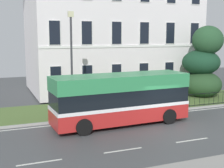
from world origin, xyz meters
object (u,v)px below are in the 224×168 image
georgian_townhouse (111,18)px  single_decker_bus (121,98)px  evergreen_tree (203,65)px  street_lamp_post (72,57)px  litter_bin (115,103)px

georgian_townhouse → single_decker_bus: (-4.11, -12.23, -5.59)m
evergreen_tree → single_decker_bus: 11.51m
single_decker_bus → street_lamp_post: bearing=127.2°
evergreen_tree → street_lamp_post: (-12.54, -2.38, 1.16)m
evergreen_tree → single_decker_bus: bearing=-152.9°
georgian_townhouse → evergreen_tree: georgian_townhouse is taller
georgian_townhouse → litter_bin: (-3.33, -9.30, -6.53)m
georgian_townhouse → litter_bin: 11.84m
georgian_townhouse → street_lamp_post: 11.84m
litter_bin → evergreen_tree: bearing=13.6°
georgian_townhouse → litter_bin: size_ratio=13.73×
georgian_townhouse → evergreen_tree: bearing=-49.1°
evergreen_tree → litter_bin: size_ratio=5.35×
street_lamp_post → evergreen_tree: bearing=10.8°
evergreen_tree → street_lamp_post: 12.82m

